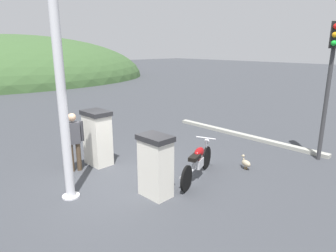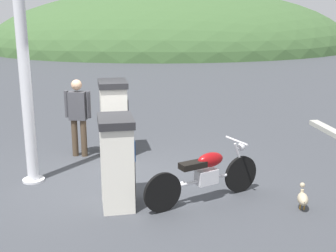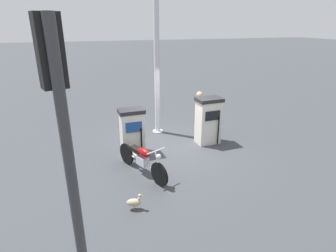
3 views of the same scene
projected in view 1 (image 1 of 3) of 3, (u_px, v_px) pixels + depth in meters
The scene contains 10 objects.
ground_plane at pixel (124, 178), 7.97m from camera, with size 120.00×120.00×0.00m, color #383A3F.
fuel_pump_near at pixel (156, 166), 6.84m from camera, with size 0.59×0.81×1.48m.
fuel_pump_far at pixel (98, 137), 8.71m from camera, with size 0.65×0.88×1.62m.
motorcycle_near_pump at pixel (198, 161), 7.83m from camera, with size 2.05×0.96×0.96m.
attendant_person at pixel (74, 138), 8.17m from camera, with size 0.57×0.29×1.66m.
wandering_duck at pixel (246, 163), 8.47m from camera, with size 0.25×0.40×0.40m.
roadside_traffic_light at pixel (330, 70), 8.49m from camera, with size 0.40×0.29×4.07m.
canopy_support_pole at pixel (62, 101), 6.36m from camera, with size 0.40×0.40×4.71m.
road_edge_kerb at pixel (243, 135), 11.55m from camera, with size 0.35×6.34×0.12m.
distant_hill_main at pixel (14, 80), 31.61m from camera, with size 29.05×22.10×9.27m.
Camera 1 is at (-4.06, -6.23, 3.40)m, focal length 31.83 mm.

